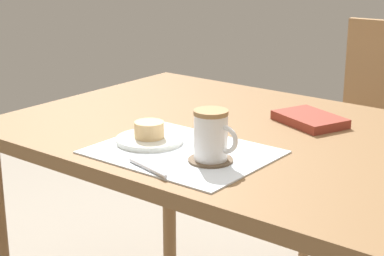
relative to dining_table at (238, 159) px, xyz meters
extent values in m
cylinder|color=brown|center=(-0.55, 0.37, -0.31)|extent=(0.05, 0.05, 0.71)
cube|color=brown|center=(0.00, 0.00, 0.06)|extent=(1.21, 0.85, 0.04)
cylinder|color=#997047|center=(-0.07, 0.54, -0.45)|extent=(0.04, 0.04, 0.43)
cylinder|color=#997047|center=(-0.10, 0.89, -0.45)|extent=(0.04, 0.04, 0.43)
cube|color=#997047|center=(0.09, 0.73, -0.22)|extent=(0.46, 0.46, 0.04)
cube|color=white|center=(0.00, -0.23, 0.08)|extent=(0.39, 0.31, 0.00)
cylinder|color=silver|center=(-0.11, -0.22, 0.09)|extent=(0.16, 0.16, 0.01)
cylinder|color=#E5BC7F|center=(-0.11, -0.22, 0.11)|extent=(0.07, 0.07, 0.04)
cylinder|color=brown|center=(0.09, -0.24, 0.08)|extent=(0.10, 0.10, 0.00)
cylinder|color=white|center=(0.09, -0.24, 0.14)|extent=(0.07, 0.07, 0.10)
cylinder|color=#9E7547|center=(0.09, -0.24, 0.19)|extent=(0.08, 0.08, 0.01)
torus|color=white|center=(0.13, -0.24, 0.14)|extent=(0.06, 0.01, 0.06)
cylinder|color=silver|center=(0.02, -0.37, 0.09)|extent=(0.13, 0.04, 0.01)
cube|color=maroon|center=(0.12, 0.16, 0.09)|extent=(0.21, 0.18, 0.02)
camera|label=1|loc=(0.88, -1.31, 0.57)|focal=60.00mm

